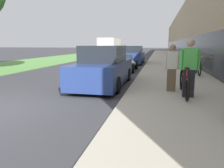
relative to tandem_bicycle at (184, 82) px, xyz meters
The scene contains 14 objects.
sidewalk_slab 18.39m from the tandem_bicycle, 90.08° to the left, with size 3.65×70.00×0.14m.
storefront_facade 27.39m from the tandem_bicycle, 75.47° to the left, with size 10.01×70.00×6.51m.
lawn_strip 25.65m from the tandem_bicycle, 119.24° to the left, with size 6.63×70.00×0.03m.
tandem_bicycle is the anchor object (origin of this frame).
person_rider 0.57m from the tandem_bicycle, 73.03° to the right, with size 0.59×0.23×1.73m.
person_bystander 0.74m from the tandem_bicycle, 126.91° to the left, with size 0.53×0.21×1.57m.
bike_rack_hoop 4.18m from the tandem_bicycle, 77.47° to the left, with size 0.05×0.60×0.84m.
cruiser_bike_nearest 5.11m from the tandem_bicycle, 76.26° to the left, with size 0.52×1.74×0.93m.
cruiser_bike_middle 7.45m from the tandem_bicycle, 79.67° to the left, with size 0.52×1.79×0.95m.
cruiser_bike_farthest 9.46m from the tandem_bicycle, 82.30° to the left, with size 0.52×1.80×0.92m.
parked_sedan_curbside 3.49m from the tandem_bicycle, 150.66° to the left, with size 1.83×4.75×1.66m.
vintage_roadster_curbside 7.75m from the tandem_bicycle, 113.95° to the left, with size 1.81×3.87×1.02m.
parked_sedan_far 12.69m from the tandem_bicycle, 103.73° to the left, with size 1.77×4.07×1.59m.
moving_truck 24.89m from the tandem_bicycle, 107.70° to the left, with size 2.25×7.26×2.54m.
Camera 1 is at (4.51, -4.49, 1.71)m, focal length 35.00 mm.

